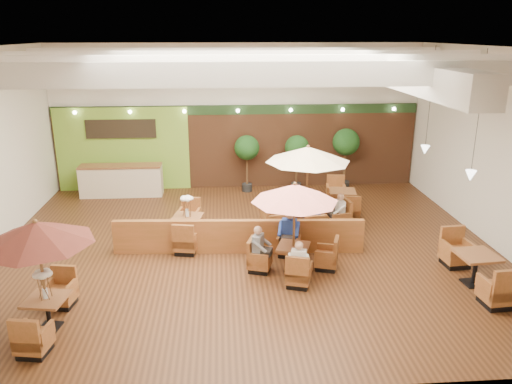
{
  "coord_description": "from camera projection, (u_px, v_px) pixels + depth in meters",
  "views": [
    {
      "loc": [
        -0.7,
        -13.05,
        5.87
      ],
      "look_at": [
        0.3,
        0.5,
        1.5
      ],
      "focal_mm": 35.0,
      "sensor_mm": 36.0,
      "label": 1
    }
  ],
  "objects": [
    {
      "name": "diner_2",
      "position": [
        260.0,
        244.0,
        12.62
      ],
      "size": [
        0.39,
        0.42,
        0.77
      ],
      "rotation": [
        0.0,
        0.0,
        4.34
      ],
      "color": "gray",
      "rests_on": "ground"
    },
    {
      "name": "table_5",
      "position": [
        342.0,
        202.0,
        16.94
      ],
      "size": [
        0.99,
        2.66,
        0.97
      ],
      "rotation": [
        0.0,
        0.0,
        -0.15
      ],
      "color": "brown",
      "rests_on": "ground"
    },
    {
      "name": "booth_divider",
      "position": [
        239.0,
        236.0,
        13.79
      ],
      "size": [
        6.92,
        0.61,
        0.96
      ],
      "primitive_type": "cube",
      "rotation": [
        0.0,
        0.0,
        -0.06
      ],
      "color": "brown",
      "rests_on": "ground"
    },
    {
      "name": "room",
      "position": [
        252.0,
        114.0,
        14.3
      ],
      "size": [
        14.04,
        14.0,
        5.52
      ],
      "color": "#381E0F",
      "rests_on": "ground"
    },
    {
      "name": "topiary_1",
      "position": [
        297.0,
        150.0,
        18.93
      ],
      "size": [
        0.93,
        0.93,
        2.15
      ],
      "color": "black",
      "rests_on": "ground"
    },
    {
      "name": "service_counter",
      "position": [
        121.0,
        181.0,
        18.59
      ],
      "size": [
        3.0,
        0.75,
        1.18
      ],
      "color": "beige",
      "rests_on": "ground"
    },
    {
      "name": "table_0",
      "position": [
        39.0,
        247.0,
        9.82
      ],
      "size": [
        2.23,
        2.42,
        2.42
      ],
      "rotation": [
        0.0,
        0.0,
        -0.16
      ],
      "color": "brown",
      "rests_on": "ground"
    },
    {
      "name": "topiary_0",
      "position": [
        247.0,
        150.0,
        18.79
      ],
      "size": [
        0.94,
        0.94,
        2.18
      ],
      "color": "black",
      "rests_on": "ground"
    },
    {
      "name": "diner_4",
      "position": [
        339.0,
        208.0,
        15.21
      ],
      "size": [
        0.33,
        0.39,
        0.75
      ],
      "rotation": [
        0.0,
        0.0,
        1.71
      ],
      "color": "white",
      "rests_on": "ground"
    },
    {
      "name": "diner_1",
      "position": [
        289.0,
        229.0,
        13.5
      ],
      "size": [
        0.45,
        0.4,
        0.83
      ],
      "rotation": [
        0.0,
        0.0,
        2.89
      ],
      "color": "#2746AA",
      "rests_on": "ground"
    },
    {
      "name": "table_2",
      "position": [
        307.0,
        174.0,
        14.8
      ],
      "size": [
        2.76,
        2.76,
        2.73
      ],
      "rotation": [
        0.0,
        0.0,
        0.18
      ],
      "color": "brown",
      "rests_on": "ground"
    },
    {
      "name": "table_1",
      "position": [
        294.0,
        210.0,
        12.41
      ],
      "size": [
        2.44,
        2.44,
        2.37
      ],
      "rotation": [
        0.0,
        0.0,
        -0.31
      ],
      "color": "brown",
      "rests_on": "ground"
    },
    {
      "name": "table_3",
      "position": [
        188.0,
        224.0,
        14.63
      ],
      "size": [
        0.98,
        2.58,
        1.52
      ],
      "rotation": [
        0.0,
        0.0,
        -0.19
      ],
      "color": "brown",
      "rests_on": "ground"
    },
    {
      "name": "topiary_2",
      "position": [
        346.0,
        144.0,
        19.01
      ],
      "size": [
        1.03,
        1.03,
        2.39
      ],
      "color": "black",
      "rests_on": "ground"
    },
    {
      "name": "diner_0",
      "position": [
        299.0,
        258.0,
        11.87
      ],
      "size": [
        0.39,
        0.35,
        0.73
      ],
      "rotation": [
        0.0,
        0.0,
        -0.26
      ],
      "color": "white",
      "rests_on": "ground"
    },
    {
      "name": "diner_3",
      "position": [
        312.0,
        221.0,
        14.19
      ],
      "size": [
        0.4,
        0.34,
        0.77
      ],
      "rotation": [
        0.0,
        0.0,
        0.13
      ],
      "color": "#2746AA",
      "rests_on": "ground"
    },
    {
      "name": "table_4",
      "position": [
        475.0,
        270.0,
        12.07
      ],
      "size": [
        0.97,
        2.73,
        1.01
      ],
      "rotation": [
        0.0,
        0.0,
        0.08
      ],
      "color": "brown",
      "rests_on": "ground"
    }
  ]
}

